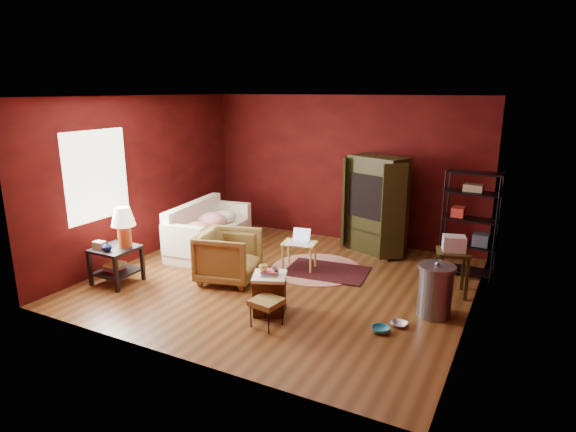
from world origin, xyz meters
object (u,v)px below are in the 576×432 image
hamper (270,293)px  laptop_desk (300,245)px  tv_armoire (376,203)px  sofa (210,231)px  wire_shelving (471,220)px  armchair (229,254)px  side_table (120,238)px

hamper → laptop_desk: (-0.35, 1.62, 0.14)m
hamper → tv_armoire: tv_armoire is taller
sofa → hamper: size_ratio=3.22×
sofa → wire_shelving: 4.49m
tv_armoire → wire_shelving: (1.68, -0.48, 0.01)m
tv_armoire → sofa: bearing=-131.2°
sofa → laptop_desk: bearing=-99.7°
sofa → tv_armoire: size_ratio=1.12×
armchair → wire_shelving: 3.81m
side_table → laptop_desk: side_table is taller
laptop_desk → wire_shelving: size_ratio=0.40×
side_table → tv_armoire: tv_armoire is taller
laptop_desk → wire_shelving: 2.73m
armchair → tv_armoire: tv_armoire is taller
hamper → laptop_desk: size_ratio=0.91×
sofa → tv_armoire: bearing=-70.2°
sofa → hamper: sofa is taller
tv_armoire → wire_shelving: tv_armoire is taller
side_table → laptop_desk: size_ratio=1.78×
side_table → wire_shelving: bearing=30.4°
armchair → tv_armoire: 2.91m
laptop_desk → tv_armoire: bearing=51.7°
sofa → wire_shelving: bearing=-86.0°
armchair → sofa: bearing=34.5°
side_table → wire_shelving: (4.67, 2.74, 0.21)m
sofa → side_table: 1.88m
armchair → laptop_desk: bearing=-52.0°
sofa → side_table: side_table is taller
hamper → armchair: bearing=148.7°
side_table → wire_shelving: wire_shelving is taller
sofa → armchair: size_ratio=2.25×
tv_armoire → wire_shelving: bearing=5.0°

